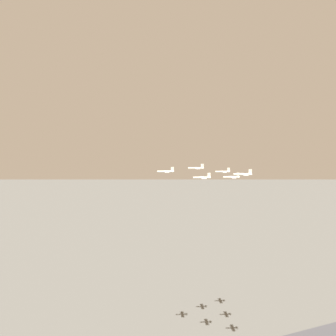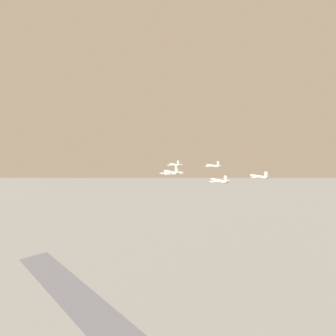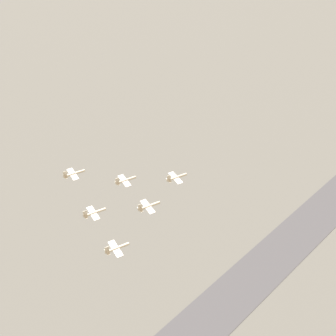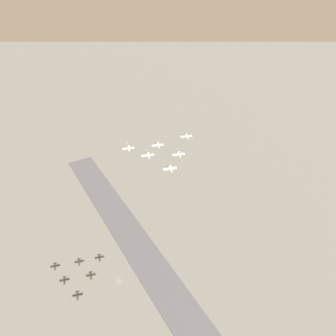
{
  "view_description": "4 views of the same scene",
  "coord_description": "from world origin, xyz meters",
  "px_view_note": "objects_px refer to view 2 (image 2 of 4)",
  "views": [
    {
      "loc": [
        -208.6,
        -59.14,
        148.72
      ],
      "look_at": [
        -37.11,
        5.74,
        127.71
      ],
      "focal_mm": 35.0,
      "sensor_mm": 36.0,
      "label": 1
    },
    {
      "loc": [
        -56.19,
        -128.1,
        138.64
      ],
      "look_at": [
        -49.29,
        -3.52,
        125.95
      ],
      "focal_mm": 28.0,
      "sensor_mm": 36.0,
      "label": 2
    },
    {
      "loc": [
        102.51,
        -11.78,
        244.31
      ],
      "look_at": [
        -51.37,
        0.89,
        127.36
      ],
      "focal_mm": 50.0,
      "sensor_mm": 36.0,
      "label": 3
    },
    {
      "loc": [
        -74.45,
        169.18,
        241.39
      ],
      "look_at": [
        -44.19,
        4.24,
        127.74
      ],
      "focal_mm": 35.0,
      "sensor_mm": 36.0,
      "label": 4
    }
  ],
  "objects_px": {
    "jet_0": "(175,165)",
    "jet_1": "(173,174)",
    "jet_3": "(171,173)",
    "jet_4": "(220,181)",
    "jet_2": "(214,166)",
    "jet_5": "(260,177)"
  },
  "relations": [
    {
      "from": "jet_0",
      "to": "jet_5",
      "type": "bearing_deg",
      "value": -59.53
    },
    {
      "from": "jet_2",
      "to": "jet_5",
      "type": "relative_size",
      "value": 1.0
    },
    {
      "from": "jet_0",
      "to": "jet_2",
      "type": "bearing_deg",
      "value": -59.53
    },
    {
      "from": "jet_3",
      "to": "jet_4",
      "type": "bearing_deg",
      "value": -0.0
    },
    {
      "from": "jet_0",
      "to": "jet_2",
      "type": "distance_m",
      "value": 20.9
    },
    {
      "from": "jet_2",
      "to": "jet_3",
      "type": "relative_size",
      "value": 1.0
    },
    {
      "from": "jet_1",
      "to": "jet_2",
      "type": "distance_m",
      "value": 21.32
    },
    {
      "from": "jet_4",
      "to": "jet_5",
      "type": "bearing_deg",
      "value": -0.0
    },
    {
      "from": "jet_0",
      "to": "jet_1",
      "type": "bearing_deg",
      "value": -120.47
    },
    {
      "from": "jet_1",
      "to": "jet_5",
      "type": "bearing_deg",
      "value": -29.54
    },
    {
      "from": "jet_3",
      "to": "jet_5",
      "type": "xyz_separation_m",
      "value": [
        38.66,
        17.34,
        -4.03
      ]
    },
    {
      "from": "jet_1",
      "to": "jet_4",
      "type": "height_order",
      "value": "jet_1"
    },
    {
      "from": "jet_1",
      "to": "jet_4",
      "type": "xyz_separation_m",
      "value": [
        17.03,
        -12.1,
        -1.44
      ]
    },
    {
      "from": "jet_0",
      "to": "jet_4",
      "type": "relative_size",
      "value": 1.0
    },
    {
      "from": "jet_0",
      "to": "jet_1",
      "type": "height_order",
      "value": "jet_0"
    },
    {
      "from": "jet_1",
      "to": "jet_5",
      "type": "distance_m",
      "value": 36.54
    },
    {
      "from": "jet_4",
      "to": "jet_3",
      "type": "bearing_deg",
      "value": 180.0
    },
    {
      "from": "jet_3",
      "to": "jet_0",
      "type": "bearing_deg",
      "value": 59.53
    },
    {
      "from": "jet_0",
      "to": "jet_2",
      "type": "xyz_separation_m",
      "value": [
        17.03,
        -12.1,
        0.48
      ]
    },
    {
      "from": "jet_1",
      "to": "jet_2",
      "type": "height_order",
      "value": "jet_2"
    },
    {
      "from": "jet_2",
      "to": "jet_0",
      "type": "bearing_deg",
      "value": 120.47
    },
    {
      "from": "jet_3",
      "to": "jet_1",
      "type": "bearing_deg",
      "value": 59.53
    }
  ]
}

